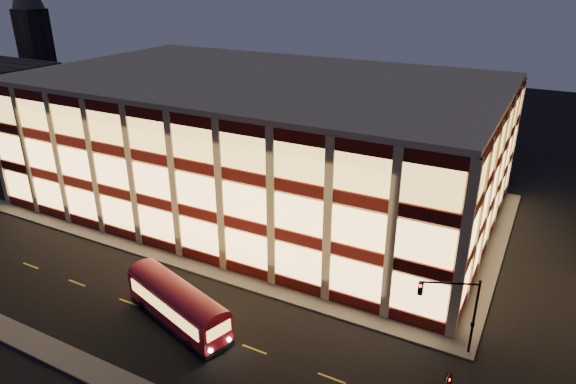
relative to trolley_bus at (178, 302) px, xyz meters
The scene contains 8 objects.
ground 7.24m from the trolley_bus, 118.69° to the left, with size 200.00×200.00×0.00m, color black.
sidewalk_office_south 9.72m from the trolley_bus, 131.72° to the left, with size 54.00×2.00×0.15m, color #514F4C.
sidewalk_office_east 30.40m from the trolley_bus, 49.65° to the left, with size 2.00×30.00×0.15m, color #514F4C.
sidewalk_near 7.86m from the trolley_bus, 115.99° to the right, with size 100.00×2.00×0.15m, color #514F4C.
office_building 24.47m from the trolley_bus, 105.22° to the left, with size 50.45×30.45×14.50m.
church_tower 86.94m from the trolley_bus, 147.84° to the left, with size 5.00×5.00×18.00m, color #2D2621.
traffic_signal_far 20.02m from the trolley_bus, 18.64° to the left, with size 3.79×1.87×6.00m.
trolley_bus is the anchor object (origin of this frame).
Camera 1 is at (25.82, -30.55, 24.77)m, focal length 32.00 mm.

